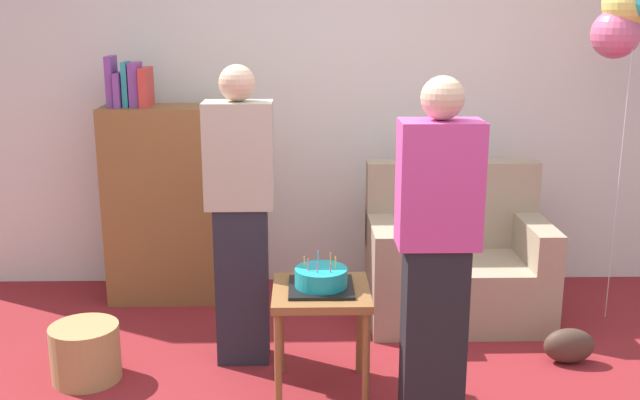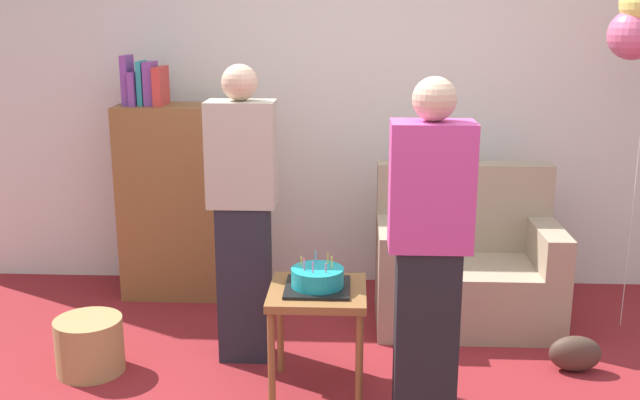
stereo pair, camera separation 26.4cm
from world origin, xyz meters
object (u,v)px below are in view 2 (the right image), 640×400
couch (465,268)px  bookshelf (181,198)px  birthday_cake (318,279)px  person_holding_cake (428,258)px  wicker_basket (90,345)px  handbag (575,354)px  person_blowing_candles (243,214)px  side_table (318,304)px

couch → bookshelf: bookshelf is taller
bookshelf → birthday_cake: bearing=-53.5°
bookshelf → person_holding_cake: (1.49, -1.64, 0.16)m
bookshelf → wicker_basket: 1.30m
handbag → couch: bearing=126.6°
couch → handbag: 0.88m
bookshelf → person_blowing_candles: size_ratio=0.99×
side_table → person_holding_cake: 0.69m
person_blowing_candles → handbag: bearing=19.6°
wicker_basket → birthday_cake: bearing=-7.7°
bookshelf → side_table: bearing=-53.5°
side_table → wicker_basket: size_ratio=1.56×
couch → handbag: couch is taller
couch → person_holding_cake: bearing=-105.8°
birthday_cake → handbag: size_ratio=1.14×
side_table → person_blowing_candles: (-0.42, 0.39, 0.36)m
bookshelf → wicker_basket: (-0.25, -1.16, -0.52)m
couch → person_blowing_candles: person_blowing_candles is taller
couch → bookshelf: 1.92m
couch → person_holding_cake: 1.42m
couch → wicker_basket: (-2.11, -0.81, -0.19)m
bookshelf → person_holding_cake: person_holding_cake is taller
person_holding_cake → handbag: (0.87, 0.60, -0.73)m
couch → person_holding_cake: (-0.36, -1.28, 0.49)m
wicker_basket → person_blowing_candles: bearing=15.3°
bookshelf → person_holding_cake: size_ratio=0.99×
bookshelf → side_table: size_ratio=2.89×
person_blowing_candles → wicker_basket: bearing=-142.1°
birthday_cake → couch: bearing=48.3°
person_holding_cake → person_blowing_candles: bearing=-14.4°
side_table → handbag: size_ratio=2.00×
birthday_cake → wicker_basket: birthday_cake is taller
bookshelf → birthday_cake: 1.66m
person_blowing_candles → side_table: bearing=-20.2°
couch → person_holding_cake: size_ratio=0.67×
bookshelf → wicker_basket: bearing=-102.2°
side_table → person_holding_cake: (0.51, -0.31, 0.36)m
couch → wicker_basket: couch is taller
couch → birthday_cake: size_ratio=3.44×
birthday_cake → person_blowing_candles: 0.62m
couch → birthday_cake: (-0.87, -0.98, 0.27)m
handbag → wicker_basket: bearing=-177.2°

